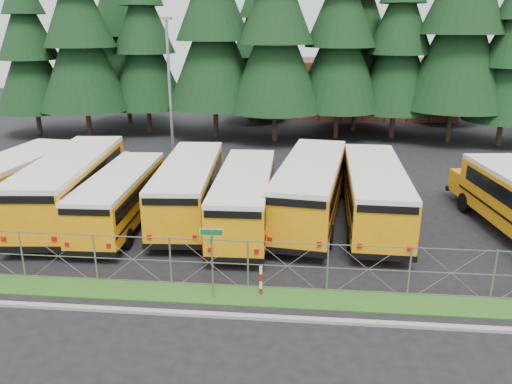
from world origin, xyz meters
TOP-DOWN VIEW (x-y plane):
  - ground at (0.00, 0.00)m, footprint 120.00×120.00m
  - curb at (0.00, -3.10)m, footprint 50.00×0.25m
  - grass_verge at (0.00, -1.70)m, footprint 50.00×1.40m
  - chainlink_fence at (0.00, -1.00)m, footprint 44.00×0.10m
  - brick_building at (6.00, 40.00)m, footprint 22.00×10.00m
  - bus_0 at (-13.88, 4.98)m, footprint 4.11×12.51m
  - bus_1 at (-10.91, 5.94)m, footprint 4.04×12.60m
  - bus_2 at (-8.00, 5.04)m, footprint 2.77×10.45m
  - bus_3 at (-4.86, 6.44)m, footprint 3.43×11.53m
  - bus_4 at (-1.81, 5.26)m, footprint 2.80×11.08m
  - bus_5 at (1.46, 6.60)m, footprint 4.46×12.38m
  - bus_6 at (4.57, 6.32)m, footprint 3.16×11.72m
  - street_sign at (-2.18, -1.97)m, footprint 0.84×0.55m
  - striped_bollard at (-0.46, -1.52)m, footprint 0.11×0.11m
  - light_standard at (-8.12, 15.53)m, footprint 0.70×0.35m
  - conifer_0 at (-23.29, 25.49)m, footprint 6.77×6.77m
  - conifer_1 at (-18.25, 24.90)m, footprint 7.86×7.86m
  - conifer_2 at (-13.51, 27.63)m, footprint 7.24×7.24m
  - conifer_3 at (-6.91, 26.18)m, footprint 8.39×8.39m
  - conifer_4 at (-1.51, 24.92)m, footprint 8.16×8.16m
  - conifer_5 at (3.88, 26.79)m, footprint 7.87×7.87m
  - conifer_6 at (8.91, 27.28)m, footprint 7.30×7.30m
  - conifer_7 at (13.56, 26.13)m, footprint 8.93×8.93m
  - conifer_8 at (17.40, 25.06)m, footprint 6.45×6.45m
  - conifer_10 at (-16.95, 31.96)m, footprint 8.63×8.63m
  - conifer_11 at (-3.95, 33.94)m, footprint 6.65×6.65m
  - conifer_12 at (5.77, 30.22)m, footprint 7.63×7.63m
  - conifer_13 at (15.90, 34.64)m, footprint 6.70×6.70m

SIDE VIEW (x-z plane):
  - ground at x=0.00m, z-range 0.00..0.00m
  - grass_verge at x=0.00m, z-range 0.00..0.06m
  - curb at x=0.00m, z-range 0.00..0.12m
  - striped_bollard at x=-0.46m, z-range 0.00..1.20m
  - chainlink_fence at x=0.00m, z-range 0.00..2.00m
  - bus_2 at x=-8.00m, z-range 0.00..2.72m
  - bus_4 at x=-1.81m, z-range 0.00..2.89m
  - bus_3 at x=-4.86m, z-range 0.00..2.98m
  - bus_6 at x=4.57m, z-range 0.00..3.05m
  - bus_5 at x=1.46m, z-range 0.00..3.17m
  - bus_0 at x=-13.88m, z-range 0.00..3.22m
  - bus_1 at x=-10.91m, z-range 0.00..3.25m
  - street_sign at x=-2.18m, z-range 0.63..3.44m
  - brick_building at x=6.00m, z-range 0.00..6.00m
  - light_standard at x=-8.12m, z-range 0.43..10.57m
  - conifer_8 at x=17.40m, z-range 0.00..14.27m
  - conifer_11 at x=-3.95m, z-range 0.00..14.70m
  - conifer_13 at x=15.90m, z-range 0.00..14.81m
  - conifer_0 at x=-23.29m, z-range 0.00..14.97m
  - conifer_2 at x=-13.51m, z-range 0.00..16.01m
  - conifer_6 at x=8.91m, z-range 0.00..16.13m
  - conifer_12 at x=5.77m, z-range 0.00..16.87m
  - conifer_1 at x=-18.25m, z-range 0.00..17.39m
  - conifer_5 at x=3.88m, z-range 0.00..17.41m
  - conifer_4 at x=-1.51m, z-range 0.00..18.04m
  - conifer_3 at x=-6.91m, z-range 0.00..18.55m
  - conifer_10 at x=-16.95m, z-range 0.00..19.08m
  - conifer_7 at x=13.56m, z-range 0.00..19.75m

